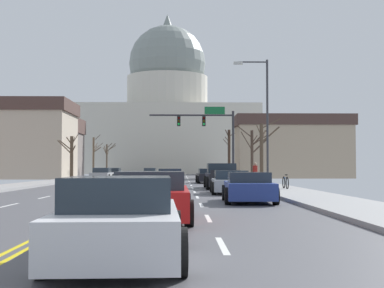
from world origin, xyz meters
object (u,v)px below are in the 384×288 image
object	(u,v)px
sedan_near_00	(209,176)
sedan_oncoming_02	(150,173)
sedan_oncoming_01	(113,173)
sedan_near_04	(249,188)
sedan_near_05	(152,197)
signal_gantry	(210,128)
pedestrian_00	(255,172)
street_lamp_right	(263,112)
pickup_truck_near_02	(222,177)
bicycle_parked	(285,182)
sedan_near_03	(231,183)
sedan_oncoming_00	(102,174)
sedan_near_01	(170,178)
sedan_near_06	(120,221)

from	to	relation	value
sedan_near_00	sedan_oncoming_02	bearing A→B (deg)	102.60
sedan_oncoming_01	sedan_near_04	bearing A→B (deg)	-76.27
sedan_near_04	sedan_near_05	xyz separation A→B (m)	(-3.43, -7.40, 0.05)
signal_gantry	pedestrian_00	xyz separation A→B (m)	(2.65, -12.01, -4.00)
sedan_near_00	sedan_near_04	size ratio (longest dim) A/B	1.04
sedan_near_05	sedan_oncoming_01	distance (m)	51.76
street_lamp_right	sedan_oncoming_02	xyz separation A→B (m)	(-9.50, 42.27, -4.32)
signal_gantry	sedan_near_05	world-z (taller)	signal_gantry
sedan_near_00	pickup_truck_near_02	size ratio (longest dim) A/B	0.80
bicycle_parked	sedan_near_00	bearing A→B (deg)	103.55
sedan_near_03	sedan_oncoming_02	xyz separation A→B (m)	(-6.92, 48.16, -0.01)
sedan_near_04	sedan_oncoming_00	bearing A→B (deg)	107.17
sedan_near_00	sedan_near_04	bearing A→B (deg)	-89.25
sedan_near_01	pickup_truck_near_02	distance (m)	6.87
street_lamp_right	pickup_truck_near_02	size ratio (longest dim) A/B	1.41
sedan_near_00	sedan_oncoming_01	xyz separation A→B (m)	(-10.38, 18.47, 0.01)
sedan_oncoming_02	street_lamp_right	bearing A→B (deg)	-77.33
signal_gantry	sedan_near_00	world-z (taller)	signal_gantry
sedan_near_00	sedan_near_01	world-z (taller)	sedan_near_01
sedan_near_05	street_lamp_right	bearing A→B (deg)	73.75
sedan_near_05	sedan_near_01	bearing A→B (deg)	90.09
signal_gantry	sedan_near_01	xyz separation A→B (m)	(-3.44, -9.96, -4.42)
pickup_truck_near_02	bicycle_parked	distance (m)	5.04
sedan_near_05	sedan_near_06	bearing A→B (deg)	-91.50
sedan_near_04	sedan_near_06	xyz separation A→B (m)	(-3.59, -13.44, 0.03)
street_lamp_right	sedan_near_03	bearing A→B (deg)	-113.64
pedestrian_00	sedan_near_06	bearing A→B (deg)	-101.27
street_lamp_right	sedan_near_05	bearing A→B (deg)	-106.25
pickup_truck_near_02	sedan_oncoming_02	world-z (taller)	pickup_truck_near_02
sedan_near_00	sedan_oncoming_02	distance (m)	30.57
bicycle_parked	pedestrian_00	bearing A→B (deg)	95.53
sedan_oncoming_01	street_lamp_right	bearing A→B (deg)	-66.85
sedan_near_04	sedan_oncoming_01	distance (m)	45.14
bicycle_parked	sedan_near_05	bearing A→B (deg)	-111.21
sedan_near_03	sedan_near_06	bearing A→B (deg)	-99.72
signal_gantry	sedan_oncoming_01	world-z (taller)	signal_gantry
sedan_near_04	sedan_oncoming_00	size ratio (longest dim) A/B	0.94
pedestrian_00	bicycle_parked	xyz separation A→B (m)	(0.74, -7.61, -0.51)
sedan_oncoming_02	pedestrian_00	distance (m)	38.74
street_lamp_right	sedan_near_03	world-z (taller)	street_lamp_right
sedan_near_06	sedan_oncoming_00	world-z (taller)	sedan_oncoming_00
sedan_near_01	sedan_near_05	distance (m)	27.15
street_lamp_right	sedan_near_06	xyz separation A→B (m)	(-6.09, -26.38, -4.28)
sedan_near_00	sedan_oncoming_00	size ratio (longest dim) A/B	0.98
sedan_near_00	sedan_near_04	distance (m)	25.38
street_lamp_right	sedan_oncoming_00	size ratio (longest dim) A/B	1.72
sedan_near_03	sedan_near_04	xyz separation A→B (m)	(0.08, -7.05, -0.00)
sedan_near_01	pedestrian_00	bearing A→B (deg)	-18.65
signal_gantry	bicycle_parked	size ratio (longest dim) A/B	4.47
signal_gantry	sedan_near_06	bearing A→B (deg)	-94.72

